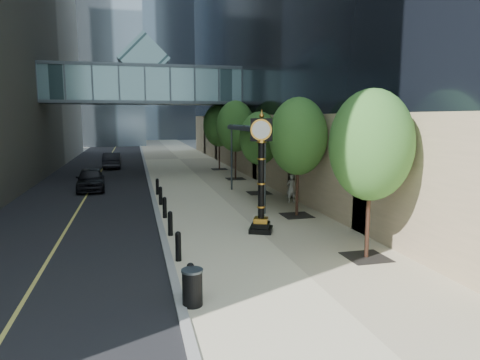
% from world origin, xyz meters
% --- Properties ---
extents(ground, '(320.00, 320.00, 0.00)m').
position_xyz_m(ground, '(0.00, 0.00, 0.00)').
color(ground, gray).
rests_on(ground, ground).
extents(road, '(8.00, 180.00, 0.02)m').
position_xyz_m(road, '(-7.00, 40.00, 0.01)').
color(road, black).
rests_on(road, ground).
extents(sidewalk, '(8.00, 180.00, 0.06)m').
position_xyz_m(sidewalk, '(1.00, 40.00, 0.03)').
color(sidewalk, beige).
rests_on(sidewalk, ground).
extents(curb, '(0.25, 180.00, 0.07)m').
position_xyz_m(curb, '(-3.00, 40.00, 0.04)').
color(curb, gray).
rests_on(curb, ground).
extents(distant_tower_c, '(22.00, 22.00, 65.00)m').
position_xyz_m(distant_tower_c, '(-6.00, 120.00, 32.50)').
color(distant_tower_c, '#8DA1B2').
rests_on(distant_tower_c, ground).
extents(skywalk, '(17.00, 4.20, 5.80)m').
position_xyz_m(skywalk, '(-3.00, 28.00, 7.71)').
color(skywalk, slate).
rests_on(skywalk, ground).
extents(entrance_canopy, '(3.00, 8.00, 4.38)m').
position_xyz_m(entrance_canopy, '(3.48, 14.00, 4.19)').
color(entrance_canopy, '#383F44').
rests_on(entrance_canopy, ground).
extents(bollard_row, '(0.20, 16.20, 0.90)m').
position_xyz_m(bollard_row, '(-2.70, 9.00, 0.51)').
color(bollard_row, black).
rests_on(bollard_row, sidewalk).
extents(street_trees, '(2.95, 28.85, 6.06)m').
position_xyz_m(street_trees, '(3.60, 16.61, 3.95)').
color(street_trees, black).
rests_on(street_trees, sidewalk).
extents(street_clock, '(1.21, 1.21, 4.94)m').
position_xyz_m(street_clock, '(1.03, 7.02, 2.20)').
color(street_clock, black).
rests_on(street_clock, sidewalk).
extents(trash_bin, '(0.55, 0.55, 0.90)m').
position_xyz_m(trash_bin, '(-2.70, 0.66, 0.51)').
color(trash_bin, black).
rests_on(trash_bin, sidewalk).
extents(pedestrian, '(0.64, 0.47, 1.62)m').
position_xyz_m(pedestrian, '(4.50, 12.65, 0.87)').
color(pedestrian, '#A4A196').
rests_on(pedestrian, sidewalk).
extents(car_near, '(2.04, 4.49, 1.49)m').
position_xyz_m(car_near, '(-6.91, 19.97, 0.77)').
color(car_near, black).
rests_on(car_near, road).
extents(car_far, '(1.58, 4.50, 1.48)m').
position_xyz_m(car_far, '(-6.11, 32.83, 0.76)').
color(car_far, black).
rests_on(car_far, road).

